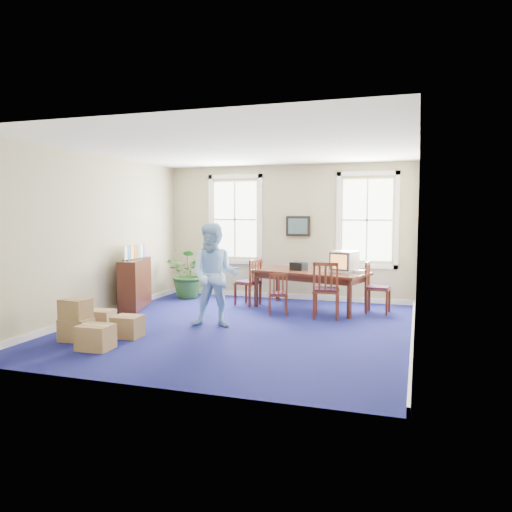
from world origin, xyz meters
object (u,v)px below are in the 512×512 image
(conference_table, at_px, (310,290))
(cardboard_boxes, at_px, (89,318))
(crt_tv, at_px, (344,261))
(credenza, at_px, (135,285))
(chair_near_left, at_px, (278,294))
(man, at_px, (215,275))
(potted_plant, at_px, (189,273))

(conference_table, xyz_separation_m, cardboard_boxes, (-2.87, -3.73, -0.05))
(crt_tv, distance_m, credenza, 4.49)
(conference_table, height_order, chair_near_left, chair_near_left)
(man, xyz_separation_m, credenza, (-2.28, 1.03, -0.42))
(credenza, height_order, potted_plant, potted_plant)
(chair_near_left, height_order, man, man)
(crt_tv, height_order, chair_near_left, crt_tv)
(crt_tv, xyz_separation_m, man, (-2.01, -2.27, -0.10))
(cardboard_boxes, bearing_deg, potted_plant, 92.65)
(credenza, height_order, cardboard_boxes, credenza)
(man, xyz_separation_m, potted_plant, (-1.77, 2.64, -0.34))
(conference_table, distance_m, cardboard_boxes, 4.71)
(cardboard_boxes, bearing_deg, man, 43.77)
(credenza, bearing_deg, crt_tv, -0.42)
(conference_table, distance_m, potted_plant, 3.10)
(man, relative_size, cardboard_boxes, 1.50)
(chair_near_left, height_order, cardboard_boxes, chair_near_left)
(credenza, relative_size, potted_plant, 1.11)
(conference_table, xyz_separation_m, crt_tv, (0.71, 0.05, 0.63))
(crt_tv, xyz_separation_m, potted_plant, (-3.78, 0.37, -0.44))
(chair_near_left, relative_size, potted_plant, 0.71)
(man, height_order, cardboard_boxes, man)
(man, bearing_deg, cardboard_boxes, -146.85)
(crt_tv, bearing_deg, credenza, -144.07)
(conference_table, height_order, crt_tv, crt_tv)
(conference_table, relative_size, credenza, 1.80)
(potted_plant, bearing_deg, man, -56.09)
(man, bearing_deg, crt_tv, 37.87)
(conference_table, height_order, man, man)
(chair_near_left, bearing_deg, conference_table, -139.41)
(crt_tv, xyz_separation_m, cardboard_boxes, (-3.59, -3.78, -0.68))
(chair_near_left, bearing_deg, credenza, -11.80)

